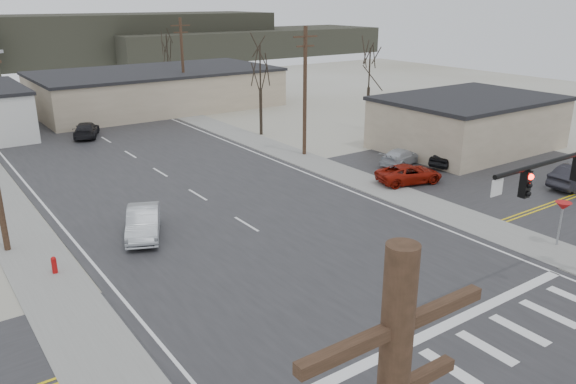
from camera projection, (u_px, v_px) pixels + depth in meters
name	position (u px, v px, depth m)	size (l,w,h in m)	color
ground	(339.00, 281.00, 25.04)	(140.00, 140.00, 0.00)	beige
main_road	(191.00, 191.00, 36.62)	(18.00, 110.00, 0.05)	#262628
cross_road	(339.00, 280.00, 25.04)	(90.00, 10.00, 0.04)	#262628
parking_lot	(498.00, 172.00, 40.56)	(18.00, 20.00, 0.03)	#262628
sidewalk_right	(281.00, 151.00, 46.25)	(3.00, 90.00, 0.06)	gray
fire_hydrant	(54.00, 265.00, 25.52)	(0.24, 0.24, 0.87)	#A50C0C
yield_sign	(563.00, 208.00, 27.93)	(0.80, 0.80, 2.35)	gray
building_right_far	(157.00, 89.00, 63.75)	(26.30, 14.30, 4.30)	#B8A68D
building_lot	(468.00, 122.00, 46.67)	(14.30, 10.30, 4.30)	#B8A68D
upole_right_a	(305.00, 90.00, 43.49)	(2.20, 0.30, 10.00)	#483021
upole_right_b	(183.00, 64.00, 60.48)	(2.20, 0.30, 10.00)	#483021
tree_right_mid	(260.00, 69.00, 49.98)	(3.74, 3.74, 8.33)	#2F251C
tree_right_far	(167.00, 51.00, 71.53)	(3.52, 3.52, 7.84)	#2F251C
tree_lot	(369.00, 70.00, 52.18)	(3.52, 3.52, 7.84)	#2F251C
hill_center	(72.00, 40.00, 105.85)	(80.00, 18.00, 9.00)	#333026
hill_right	(248.00, 43.00, 120.86)	(60.00, 18.00, 5.50)	#333026
sedan_crossing	(143.00, 222.00, 29.47)	(1.60, 4.60, 1.51)	#9DA2A8
car_far_a	(86.00, 130.00, 50.53)	(1.88, 4.63, 1.34)	black
car_parked_red	(409.00, 174.00, 38.01)	(2.10, 4.56, 1.27)	maroon
car_parked_dark_a	(449.00, 156.00, 42.02)	(1.68, 4.19, 1.43)	black
car_parked_silver	(401.00, 157.00, 42.21)	(1.68, 4.14, 1.20)	#AFB4BB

